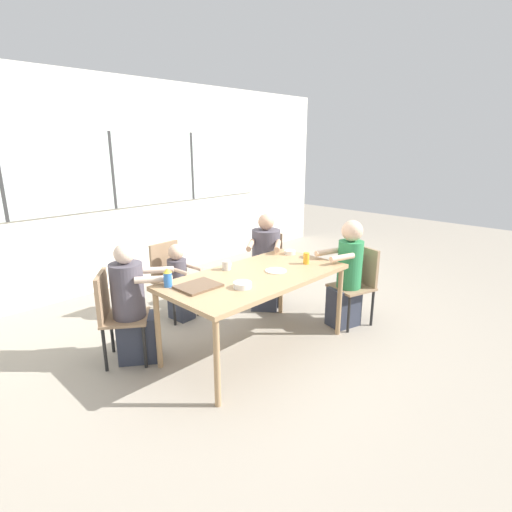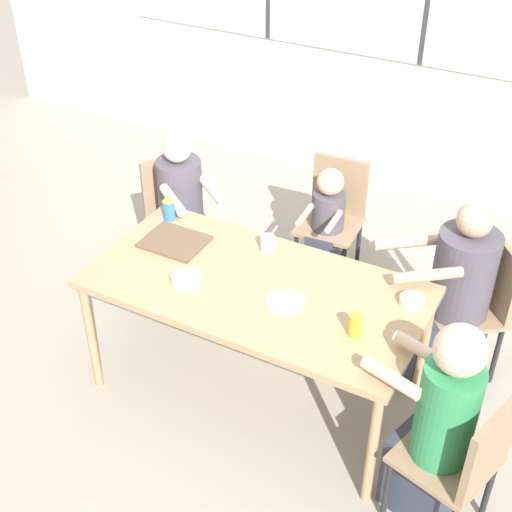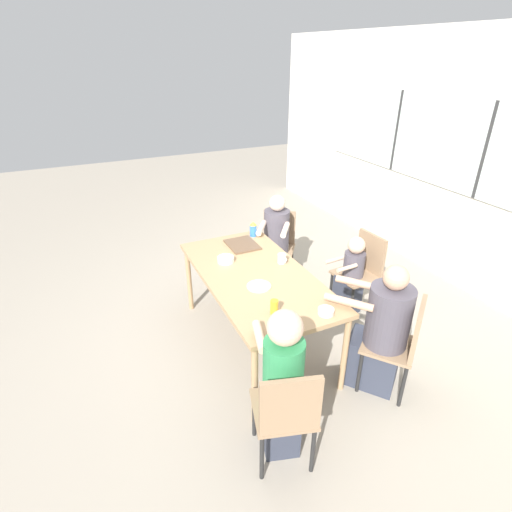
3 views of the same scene
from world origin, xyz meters
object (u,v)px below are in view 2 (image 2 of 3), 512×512
at_px(chair_for_man_teal_shirt, 480,297).
at_px(person_man_teal_shirt, 452,301).
at_px(sippy_cup, 169,207).
at_px(juice_glass, 355,326).
at_px(person_woman_green_shirt, 184,222).
at_px(person_man_blue_shirt, 436,431).
at_px(person_toddler, 326,233).
at_px(bowl_cereal, 412,301).
at_px(bowl_white_shallow, 186,279).
at_px(chair_for_toddler, 334,209).
at_px(chair_for_woman_green_shirt, 175,209).
at_px(chair_for_man_blue_shirt, 466,458).
at_px(coffee_mug, 268,243).

relative_size(chair_for_man_teal_shirt, person_man_teal_shirt, 0.75).
bearing_deg(sippy_cup, juice_glass, -18.26).
distance_m(person_woman_green_shirt, person_man_blue_shirt, 2.23).
bearing_deg(person_toddler, person_woman_green_shirt, 24.94).
height_order(person_man_blue_shirt, bowl_cereal, person_man_blue_shirt).
relative_size(chair_for_man_teal_shirt, bowl_white_shallow, 5.56).
xyz_separation_m(person_toddler, juice_glass, (0.68, -1.26, 0.42)).
bearing_deg(sippy_cup, chair_for_toddler, 55.80).
height_order(chair_for_toddler, person_woman_green_shirt, person_woman_green_shirt).
height_order(juice_glass, bowl_white_shallow, juice_glass).
xyz_separation_m(chair_for_man_teal_shirt, bowl_cereal, (-0.25, -0.58, 0.28)).
xyz_separation_m(chair_for_toddler, person_toddler, (0.01, -0.16, -0.10)).
height_order(juice_glass, bowl_cereal, juice_glass).
height_order(person_woman_green_shirt, bowl_cereal, person_woman_green_shirt).
height_order(chair_for_man_teal_shirt, person_woman_green_shirt, person_woman_green_shirt).
height_order(chair_for_toddler, person_man_teal_shirt, person_man_teal_shirt).
distance_m(chair_for_woman_green_shirt, chair_for_man_blue_shirt, 2.55).
height_order(chair_for_toddler, sippy_cup, sippy_cup).
bearing_deg(bowl_white_shallow, person_man_blue_shirt, -6.46).
bearing_deg(chair_for_man_teal_shirt, person_man_blue_shirt, 145.52).
xyz_separation_m(person_toddler, bowl_cereal, (0.84, -0.91, 0.39)).
height_order(person_toddler, bowl_white_shallow, person_toddler).
bearing_deg(bowl_white_shallow, person_toddler, 78.95).
bearing_deg(person_toddler, coffee_mug, 85.29).
bearing_deg(person_toddler, juice_glass, 114.25).
xyz_separation_m(chair_for_woman_green_shirt, person_toddler, (0.96, 0.36, -0.10)).
bearing_deg(bowl_white_shallow, person_woman_green_shirt, 124.57).
relative_size(chair_for_woman_green_shirt, sippy_cup, 5.24).
bearing_deg(chair_for_toddler, chair_for_man_blue_shirt, 124.85).
bearing_deg(coffee_mug, chair_for_woman_green_shirt, 153.83).
height_order(coffee_mug, juice_glass, juice_glass).
relative_size(person_toddler, bowl_white_shallow, 5.67).
relative_size(chair_for_man_teal_shirt, person_toddler, 0.98).
bearing_deg(person_woman_green_shirt, chair_for_woman_green_shirt, -90.00).
xyz_separation_m(chair_for_woman_green_shirt, juice_glass, (1.64, -0.90, 0.32)).
bearing_deg(bowl_cereal, chair_for_woman_green_shirt, 163.01).
relative_size(person_toddler, juice_glass, 7.54).
bearing_deg(bowl_cereal, person_woman_green_shirt, 164.84).
bearing_deg(person_man_teal_shirt, chair_for_man_blue_shirt, 160.48).
bearing_deg(person_man_blue_shirt, sippy_cup, 87.29).
xyz_separation_m(person_man_teal_shirt, sippy_cup, (-1.64, -0.38, 0.35)).
bearing_deg(chair_for_man_teal_shirt, person_woman_green_shirt, 55.55).
bearing_deg(person_man_teal_shirt, chair_for_man_teal_shirt, -90.00).
relative_size(person_woman_green_shirt, coffee_mug, 12.71).
xyz_separation_m(person_man_blue_shirt, juice_glass, (-0.49, 0.19, 0.27)).
bearing_deg(bowl_white_shallow, chair_for_woman_green_shirt, 127.14).
relative_size(bowl_white_shallow, bowl_cereal, 1.25).
distance_m(sippy_cup, bowl_white_shallow, 0.64).
height_order(chair_for_man_teal_shirt, chair_for_toddler, same).
distance_m(person_woman_green_shirt, coffee_mug, 0.95).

